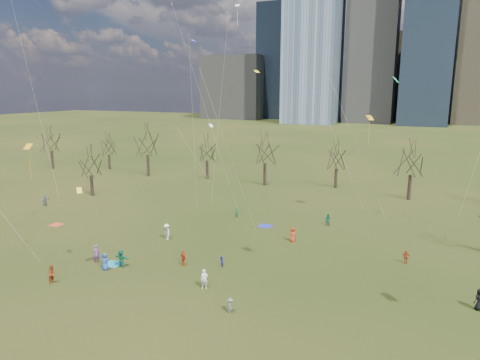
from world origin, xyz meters
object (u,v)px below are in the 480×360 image
at_px(blanket_teal, 113,264).
at_px(person_0, 105,262).
at_px(blanket_navy, 265,226).
at_px(person_2, 53,274).
at_px(person_1, 204,279).
at_px(person_4, 183,258).
at_px(blanket_crimson, 56,225).

xyz_separation_m(blanket_teal, person_0, (0.28, -1.40, 0.83)).
relative_size(blanket_navy, person_2, 0.96).
xyz_separation_m(blanket_teal, person_1, (10.68, -1.16, 0.85)).
bearing_deg(blanket_teal, person_4, 19.82).
bearing_deg(person_0, blanket_crimson, 155.04).
height_order(blanket_navy, blanket_crimson, same).
distance_m(person_1, person_2, 13.49).
xyz_separation_m(person_2, person_4, (8.69, 7.77, -0.03)).
relative_size(blanket_teal, person_2, 0.96).
xyz_separation_m(person_1, person_2, (-12.80, -4.25, -0.03)).
distance_m(blanket_navy, blanket_crimson, 26.39).
height_order(blanket_navy, person_4, person_4).
bearing_deg(blanket_teal, person_2, -111.43).
height_order(person_1, person_2, person_1).
bearing_deg(person_1, person_4, 108.53).
relative_size(person_0, person_1, 0.98).
xyz_separation_m(blanket_crimson, person_4, (21.31, -4.89, 0.78)).
bearing_deg(blanket_navy, blanket_teal, -119.83).
distance_m(person_1, person_4, 5.42).
bearing_deg(blanket_crimson, blanket_navy, 21.76).
xyz_separation_m(blanket_navy, person_2, (-11.89, -22.45, 0.81)).
bearing_deg(person_2, blanket_crimson, 47.83).
relative_size(blanket_teal, blanket_navy, 1.00).
relative_size(blanket_navy, person_1, 0.93).
distance_m(blanket_navy, person_0, 20.76).
height_order(blanket_teal, blanket_navy, same).
xyz_separation_m(person_0, person_4, (6.29, 3.77, -0.05)).
bearing_deg(blanket_navy, person_4, -102.31).
relative_size(blanket_navy, person_0, 0.95).
distance_m(person_0, person_1, 10.41).
xyz_separation_m(blanket_navy, blanket_crimson, (-24.51, -9.78, 0.00)).
xyz_separation_m(person_0, person_1, (10.40, 0.24, 0.02)).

